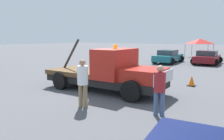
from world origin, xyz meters
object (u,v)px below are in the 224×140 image
object	(u,v)px
person_near_truck	(160,87)
traffic_cone	(192,81)
tow_truck	(110,73)
canopy_tent_red	(200,41)
person_at_hood	(83,80)
parked_car_maroon	(207,58)
parked_car_teal	(168,57)

from	to	relation	value
person_near_truck	traffic_cone	xyz separation A→B (m)	(-0.60, 5.24, -0.72)
tow_truck	canopy_tent_red	xyz separation A→B (m)	(-2.02, 21.62, 1.22)
person_at_hood	traffic_cone	distance (m)	6.49
parked_car_maroon	canopy_tent_red	size ratio (longest dim) A/B	1.52
tow_truck	person_at_hood	xyz separation A→B (m)	(0.71, -2.55, 0.13)
tow_truck	parked_car_maroon	size ratio (longest dim) A/B	1.42
person_at_hood	traffic_cone	bearing A→B (deg)	154.44
parked_car_maroon	traffic_cone	bearing A→B (deg)	-174.55
parked_car_maroon	parked_car_teal	bearing A→B (deg)	104.96
traffic_cone	parked_car_maroon	bearing A→B (deg)	100.28
person_near_truck	canopy_tent_red	distance (m)	23.93
canopy_tent_red	parked_car_teal	bearing A→B (deg)	-94.82
canopy_tent_red	parked_car_maroon	bearing A→B (deg)	-68.57
person_at_hood	parked_car_teal	world-z (taller)	person_at_hood
person_at_hood	parked_car_maroon	bearing A→B (deg)	172.69
tow_truck	canopy_tent_red	size ratio (longest dim) A/B	2.15
tow_truck	parked_car_teal	xyz separation A→B (m)	(-2.72, 13.26, -0.25)
canopy_tent_red	person_near_truck	bearing A→B (deg)	-77.02
parked_car_teal	traffic_cone	size ratio (longest dim) A/B	8.86
canopy_tent_red	traffic_cone	xyz separation A→B (m)	(4.77, -18.05, -1.87)
tow_truck	traffic_cone	distance (m)	4.55
person_at_hood	canopy_tent_red	xyz separation A→B (m)	(-2.73, 24.16, 1.09)
tow_truck	parked_car_maroon	distance (m)	14.54
person_near_truck	parked_car_teal	world-z (taller)	person_near_truck
person_near_truck	person_at_hood	size ratio (longest dim) A/B	0.95
tow_truck	parked_car_maroon	bearing A→B (deg)	82.99
tow_truck	parked_car_teal	world-z (taller)	tow_truck
canopy_tent_red	traffic_cone	size ratio (longest dim) A/B	5.25
person_at_hood	parked_car_maroon	xyz separation A→B (m)	(0.05, 17.07, -0.38)
parked_car_teal	canopy_tent_red	distance (m)	8.51
person_near_truck	parked_car_maroon	world-z (taller)	person_near_truck
canopy_tent_red	traffic_cone	distance (m)	18.76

